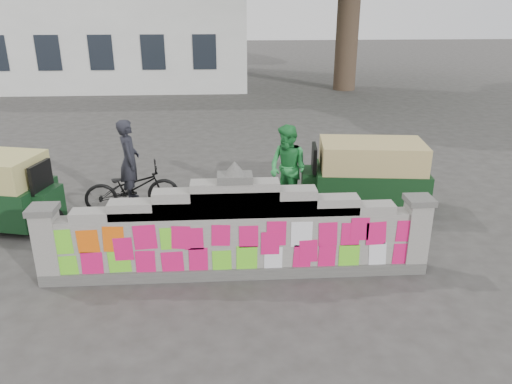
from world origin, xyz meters
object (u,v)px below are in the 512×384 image
(cyclist_rider, at_px, (130,172))
(rickshaw_right, at_px, (367,175))
(cyclist_bike, at_px, (132,188))
(pedestrian, at_px, (288,168))

(cyclist_rider, relative_size, rickshaw_right, 0.63)
(cyclist_bike, relative_size, cyclist_rider, 1.12)
(cyclist_bike, distance_m, pedestrian, 3.40)
(cyclist_rider, bearing_deg, cyclist_bike, -0.00)
(cyclist_bike, distance_m, cyclist_rider, 0.37)
(cyclist_bike, bearing_deg, pedestrian, -102.65)
(cyclist_bike, height_order, pedestrian, pedestrian)
(pedestrian, bearing_deg, cyclist_rider, -133.76)
(cyclist_rider, bearing_deg, rickshaw_right, -102.91)
(cyclist_rider, distance_m, rickshaw_right, 5.10)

